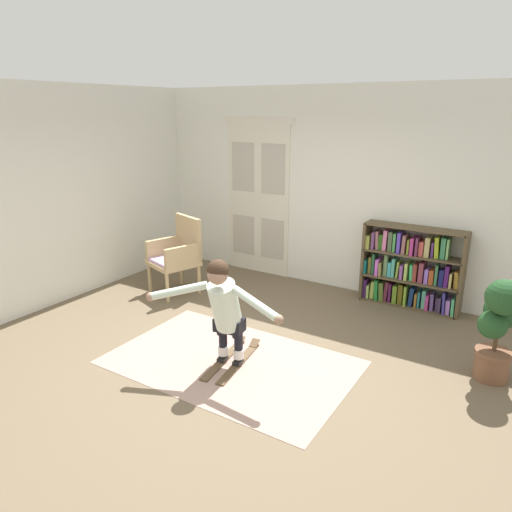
% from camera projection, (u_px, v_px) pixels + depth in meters
% --- Properties ---
extents(ground_plane, '(7.20, 7.20, 0.00)m').
position_uv_depth(ground_plane, '(238.00, 357.00, 5.11)').
color(ground_plane, brown).
extents(back_wall, '(6.00, 0.10, 2.90)m').
position_uv_depth(back_wall, '(338.00, 190.00, 6.78)').
color(back_wall, silver).
rests_on(back_wall, ground).
extents(side_wall_left, '(0.10, 6.00, 2.90)m').
position_uv_depth(side_wall_left, '(74.00, 194.00, 6.52)').
color(side_wall_left, silver).
rests_on(side_wall_left, ground).
extents(double_door, '(1.22, 0.05, 2.45)m').
position_uv_depth(double_door, '(258.00, 197.00, 7.47)').
color(double_door, beige).
rests_on(double_door, ground).
extents(rug, '(2.53, 1.60, 0.01)m').
position_uv_depth(rug, '(231.00, 362.00, 4.99)').
color(rug, tan).
rests_on(rug, ground).
extents(bookshelf, '(1.31, 0.30, 1.10)m').
position_uv_depth(bookshelf, '(409.00, 270.00, 6.31)').
color(bookshelf, brown).
rests_on(bookshelf, ground).
extents(wicker_chair, '(0.76, 0.76, 1.10)m').
position_uv_depth(wicker_chair, '(178.00, 253.00, 6.79)').
color(wicker_chair, tan).
rests_on(wicker_chair, ground).
extents(potted_plant, '(0.41, 0.54, 1.08)m').
position_uv_depth(potted_plant, '(501.00, 318.00, 4.50)').
color(potted_plant, brown).
rests_on(potted_plant, ground).
extents(skis_pair, '(0.41, 0.95, 0.07)m').
position_uv_depth(skis_pair, '(232.00, 359.00, 5.02)').
color(skis_pair, brown).
rests_on(skis_pair, rug).
extents(person_skier, '(1.44, 0.68, 1.14)m').
position_uv_depth(person_skier, '(224.00, 305.00, 4.66)').
color(person_skier, white).
rests_on(person_skier, skis_pair).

